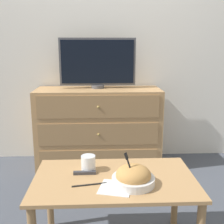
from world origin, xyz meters
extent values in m
plane|color=#474C56|center=(0.00, 0.00, 0.00)|extent=(12.00, 12.00, 0.00)
cube|color=white|center=(0.00, 0.03, 1.30)|extent=(12.00, 0.05, 2.60)
cube|color=tan|center=(-0.09, -0.25, 0.40)|extent=(1.23, 0.44, 0.80)
cube|color=#A1794C|center=(-0.09, -0.48, 0.13)|extent=(1.13, 0.01, 0.21)
sphere|color=tan|center=(-0.09, -0.48, 0.13)|extent=(0.02, 0.02, 0.02)
cube|color=#A1794C|center=(-0.09, -0.48, 0.40)|extent=(1.13, 0.01, 0.21)
sphere|color=tan|center=(-0.09, -0.48, 0.40)|extent=(0.02, 0.02, 0.02)
cube|color=#A1794C|center=(-0.09, -0.48, 0.66)|extent=(1.13, 0.01, 0.21)
sphere|color=tan|center=(-0.09, -0.48, 0.66)|extent=(0.02, 0.02, 0.02)
cylinder|color=#515156|center=(-0.10, -0.20, 0.81)|extent=(0.13, 0.13, 0.03)
cube|color=#515156|center=(-0.10, -0.19, 1.06)|extent=(0.75, 0.04, 0.46)
cube|color=black|center=(-0.10, -0.21, 1.06)|extent=(0.71, 0.01, 0.42)
cube|color=tan|center=(0.00, -1.53, 0.46)|extent=(0.92, 0.55, 0.02)
cylinder|color=#9C7549|center=(-0.42, -1.29, 0.23)|extent=(0.04, 0.04, 0.45)
cylinder|color=#9C7549|center=(0.43, -1.29, 0.23)|extent=(0.04, 0.04, 0.45)
cylinder|color=silver|center=(0.10, -1.61, 0.50)|extent=(0.23, 0.23, 0.04)
ellipsoid|color=tan|center=(0.10, -1.61, 0.53)|extent=(0.19, 0.19, 0.11)
cube|color=black|center=(0.08, -1.64, 0.57)|extent=(0.06, 0.04, 0.15)
cube|color=black|center=(0.06, -1.62, 0.64)|extent=(0.03, 0.03, 0.03)
cylinder|color=beige|center=(-0.15, -1.43, 0.50)|extent=(0.08, 0.08, 0.06)
cylinder|color=white|center=(-0.15, -1.43, 0.52)|extent=(0.09, 0.09, 0.10)
cube|color=white|center=(0.00, -1.65, 0.48)|extent=(0.20, 0.20, 0.00)
cube|color=black|center=(-0.14, -1.61, 0.48)|extent=(0.19, 0.04, 0.01)
cube|color=#38383D|center=(-0.17, -1.48, 0.48)|extent=(0.13, 0.03, 0.02)
camera|label=1|loc=(-0.08, -3.00, 1.21)|focal=45.00mm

